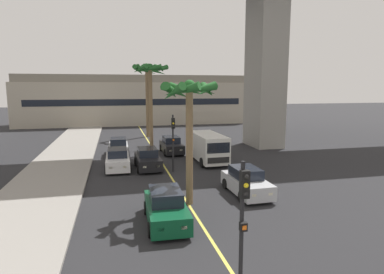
{
  "coord_description": "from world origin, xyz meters",
  "views": [
    {
      "loc": [
        -3.65,
        -1.5,
        6.17
      ],
      "look_at": [
        0.0,
        14.0,
        3.75
      ],
      "focal_mm": 30.75,
      "sensor_mm": 36.0,
      "label": 1
    }
  ],
  "objects_px": {
    "delivery_van": "(208,147)",
    "traffic_light_median_near": "(243,215)",
    "car_queue_sixth": "(118,147)",
    "car_queue_third": "(148,159)",
    "palm_tree_far_median": "(189,102)",
    "car_queue_front": "(246,182)",
    "palm_tree_near_median": "(147,79)",
    "car_queue_second": "(118,160)",
    "car_queue_fourth": "(171,145)",
    "palm_tree_mid_median": "(150,80)",
    "car_queue_fifth": "(166,208)",
    "traffic_light_median_far": "(173,135)"
  },
  "relations": [
    {
      "from": "traffic_light_median_far",
      "to": "palm_tree_near_median",
      "type": "relative_size",
      "value": 0.46
    },
    {
      "from": "car_queue_sixth",
      "to": "palm_tree_near_median",
      "type": "height_order",
      "value": "palm_tree_near_median"
    },
    {
      "from": "car_queue_front",
      "to": "car_queue_fifth",
      "type": "bearing_deg",
      "value": -149.77
    },
    {
      "from": "car_queue_front",
      "to": "palm_tree_near_median",
      "type": "height_order",
      "value": "palm_tree_near_median"
    },
    {
      "from": "car_queue_sixth",
      "to": "traffic_light_median_near",
      "type": "xyz_separation_m",
      "value": [
        3.1,
        -22.27,
        1.99
      ]
    },
    {
      "from": "palm_tree_near_median",
      "to": "palm_tree_far_median",
      "type": "bearing_deg",
      "value": -90.69
    },
    {
      "from": "car_queue_fourth",
      "to": "palm_tree_mid_median",
      "type": "height_order",
      "value": "palm_tree_mid_median"
    },
    {
      "from": "car_queue_sixth",
      "to": "palm_tree_mid_median",
      "type": "relative_size",
      "value": 0.5
    },
    {
      "from": "traffic_light_median_far",
      "to": "palm_tree_mid_median",
      "type": "relative_size",
      "value": 0.51
    },
    {
      "from": "car_queue_third",
      "to": "car_queue_sixth",
      "type": "bearing_deg",
      "value": 110.73
    },
    {
      "from": "palm_tree_near_median",
      "to": "palm_tree_far_median",
      "type": "xyz_separation_m",
      "value": [
        -0.3,
        -24.71,
        -1.67
      ]
    },
    {
      "from": "car_queue_front",
      "to": "car_queue_fourth",
      "type": "height_order",
      "value": "same"
    },
    {
      "from": "car_queue_sixth",
      "to": "delivery_van",
      "type": "height_order",
      "value": "delivery_van"
    },
    {
      "from": "palm_tree_near_median",
      "to": "palm_tree_mid_median",
      "type": "relative_size",
      "value": 1.09
    },
    {
      "from": "palm_tree_mid_median",
      "to": "palm_tree_near_median",
      "type": "bearing_deg",
      "value": 85.9
    },
    {
      "from": "palm_tree_far_median",
      "to": "car_queue_fifth",
      "type": "bearing_deg",
      "value": -125.59
    },
    {
      "from": "car_queue_sixth",
      "to": "traffic_light_median_far",
      "type": "bearing_deg",
      "value": -61.55
    },
    {
      "from": "traffic_light_median_near",
      "to": "traffic_light_median_far",
      "type": "height_order",
      "value": "same"
    },
    {
      "from": "car_queue_fourth",
      "to": "car_queue_sixth",
      "type": "relative_size",
      "value": 1.0
    },
    {
      "from": "traffic_light_median_far",
      "to": "palm_tree_near_median",
      "type": "bearing_deg",
      "value": 90.1
    },
    {
      "from": "palm_tree_near_median",
      "to": "car_queue_fourth",
      "type": "bearing_deg",
      "value": -84.34
    },
    {
      "from": "car_queue_second",
      "to": "palm_tree_near_median",
      "type": "bearing_deg",
      "value": 76.35
    },
    {
      "from": "car_queue_third",
      "to": "delivery_van",
      "type": "xyz_separation_m",
      "value": [
        5.07,
        0.95,
        0.57
      ]
    },
    {
      "from": "traffic_light_median_near",
      "to": "palm_tree_far_median",
      "type": "bearing_deg",
      "value": 87.21
    },
    {
      "from": "car_queue_sixth",
      "to": "car_queue_third",
      "type": "bearing_deg",
      "value": -69.27
    },
    {
      "from": "palm_tree_near_median",
      "to": "car_queue_second",
      "type": "bearing_deg",
      "value": -103.65
    },
    {
      "from": "car_queue_third",
      "to": "palm_tree_near_median",
      "type": "distance_m",
      "value": 17.75
    },
    {
      "from": "palm_tree_far_median",
      "to": "car_queue_sixth",
      "type": "bearing_deg",
      "value": 104.24
    },
    {
      "from": "car_queue_third",
      "to": "palm_tree_far_median",
      "type": "height_order",
      "value": "palm_tree_far_median"
    },
    {
      "from": "car_queue_third",
      "to": "delivery_van",
      "type": "height_order",
      "value": "delivery_van"
    },
    {
      "from": "car_queue_second",
      "to": "delivery_van",
      "type": "distance_m",
      "value": 7.36
    },
    {
      "from": "car_queue_fifth",
      "to": "car_queue_third",
      "type": "bearing_deg",
      "value": 88.85
    },
    {
      "from": "car_queue_third",
      "to": "palm_tree_near_median",
      "type": "xyz_separation_m",
      "value": [
        1.69,
        16.48,
        6.37
      ]
    },
    {
      "from": "delivery_van",
      "to": "traffic_light_median_near",
      "type": "bearing_deg",
      "value": -103.07
    },
    {
      "from": "car_queue_front",
      "to": "car_queue_sixth",
      "type": "relative_size",
      "value": 1.0
    },
    {
      "from": "car_queue_third",
      "to": "car_queue_sixth",
      "type": "relative_size",
      "value": 1.0
    },
    {
      "from": "car_queue_front",
      "to": "traffic_light_median_near",
      "type": "relative_size",
      "value": 0.98
    },
    {
      "from": "car_queue_fifth",
      "to": "car_queue_second",
      "type": "bearing_deg",
      "value": 100.68
    },
    {
      "from": "car_queue_front",
      "to": "car_queue_third",
      "type": "relative_size",
      "value": 1.0
    },
    {
      "from": "delivery_van",
      "to": "palm_tree_mid_median",
      "type": "height_order",
      "value": "palm_tree_mid_median"
    },
    {
      "from": "car_queue_front",
      "to": "car_queue_third",
      "type": "bearing_deg",
      "value": 123.63
    },
    {
      "from": "traffic_light_median_near",
      "to": "car_queue_third",
      "type": "bearing_deg",
      "value": 93.36
    },
    {
      "from": "car_queue_front",
      "to": "delivery_van",
      "type": "bearing_deg",
      "value": 89.23
    },
    {
      "from": "car_queue_fourth",
      "to": "traffic_light_median_far",
      "type": "relative_size",
      "value": 0.98
    },
    {
      "from": "car_queue_front",
      "to": "delivery_van",
      "type": "height_order",
      "value": "delivery_van"
    },
    {
      "from": "car_queue_fifth",
      "to": "traffic_light_median_near",
      "type": "bearing_deg",
      "value": -79.16
    },
    {
      "from": "palm_tree_near_median",
      "to": "car_queue_sixth",
      "type": "bearing_deg",
      "value": -109.27
    },
    {
      "from": "car_queue_fourth",
      "to": "palm_tree_far_median",
      "type": "bearing_deg",
      "value": -95.78
    },
    {
      "from": "car_queue_second",
      "to": "car_queue_fifth",
      "type": "xyz_separation_m",
      "value": [
        2.03,
        -10.76,
        0.0
      ]
    },
    {
      "from": "car_queue_sixth",
      "to": "palm_tree_mid_median",
      "type": "xyz_separation_m",
      "value": [
        3.04,
        0.25,
        6.12
      ]
    }
  ]
}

